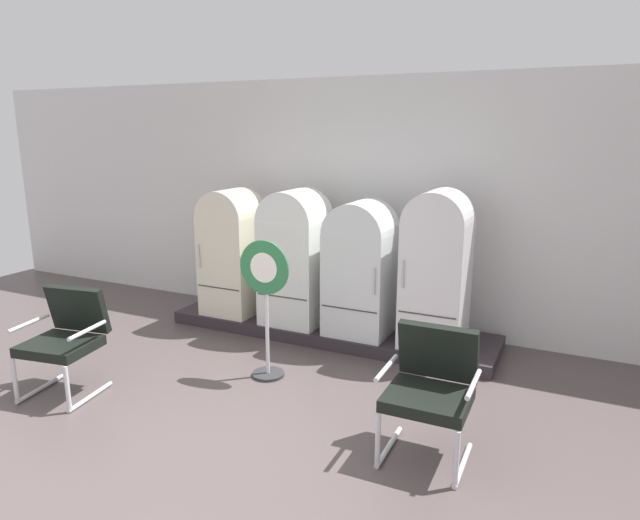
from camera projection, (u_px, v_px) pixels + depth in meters
ground at (153, 476)px, 3.95m from camera, size 12.00×10.00×0.05m
back_wall at (352, 202)px, 6.81m from camera, size 11.76×0.12×2.97m
display_plinth at (330, 329)px, 6.58m from camera, size 3.87×0.95×0.14m
refrigerator_0 at (232, 248)px, 6.80m from camera, size 0.64×0.65×1.54m
refrigerator_1 at (295, 253)px, 6.45m from camera, size 0.69×0.69×1.57m
refrigerator_2 at (361, 265)px, 6.11m from camera, size 0.69×0.67×1.49m
refrigerator_3 at (436, 265)px, 5.70m from camera, size 0.64×0.61×1.65m
armchair_left at (66, 334)px, 5.06m from camera, size 0.73×0.72×0.97m
armchair_right at (431, 384)px, 4.07m from camera, size 0.67×0.64×0.97m
sign_stand at (266, 308)px, 5.32m from camera, size 0.52×0.32×1.37m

